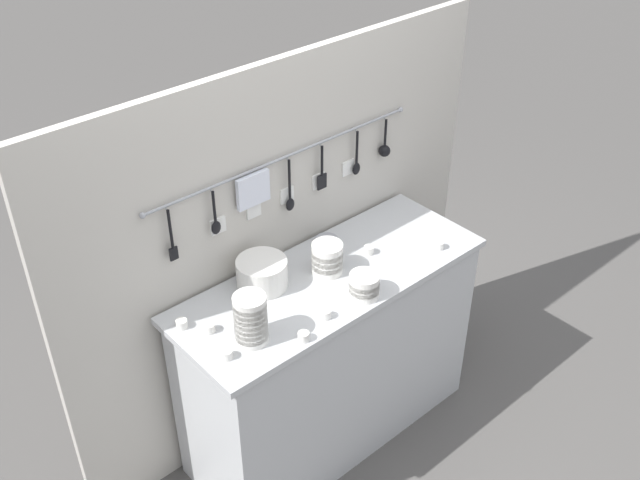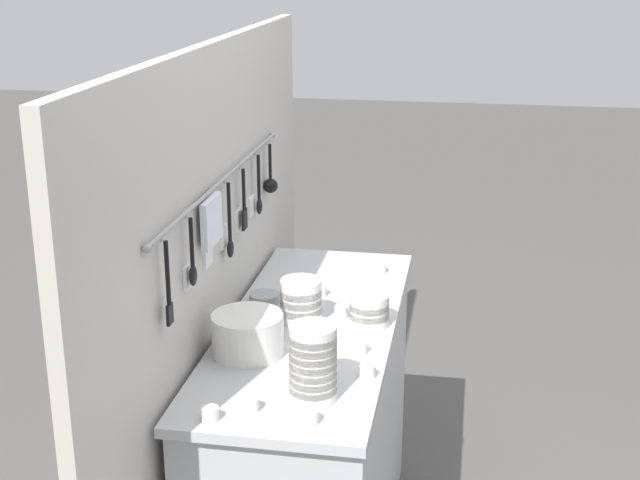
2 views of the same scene
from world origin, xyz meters
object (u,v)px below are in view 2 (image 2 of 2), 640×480
at_px(steel_mixing_bowl, 265,298).
at_px(cup_edge_far, 368,371).
at_px(bowl_stack_short_front, 369,310).
at_px(plate_stack, 248,334).
at_px(cup_mid_row, 210,414).
at_px(cup_edge_near, 251,404).
at_px(cup_beside_plates, 341,311).
at_px(cup_back_left, 310,416).
at_px(bowl_stack_back_corner, 301,301).
at_px(cup_front_right, 360,348).
at_px(cup_back_right, 320,290).
at_px(cup_front_left, 380,268).
at_px(bowl_stack_tall_left, 313,363).

height_order(steel_mixing_bowl, cup_edge_far, cup_edge_far).
height_order(bowl_stack_short_front, steel_mixing_bowl, bowl_stack_short_front).
bearing_deg(bowl_stack_short_front, plate_stack, 129.39).
bearing_deg(cup_mid_row, cup_edge_near, -53.55).
bearing_deg(cup_beside_plates, cup_back_left, -177.95).
distance_m(bowl_stack_back_corner, plate_stack, 0.29).
bearing_deg(cup_edge_far, cup_front_right, 15.89).
height_order(cup_back_left, cup_mid_row, same).
xyz_separation_m(plate_stack, cup_back_right, (0.49, -0.13, -0.04)).
relative_size(steel_mixing_bowl, cup_front_left, 2.30).
distance_m(bowl_stack_short_front, cup_back_right, 0.30).
xyz_separation_m(cup_back_left, cup_edge_near, (0.04, 0.16, 0.00)).
height_order(plate_stack, cup_back_left, plate_stack).
height_order(cup_front_right, cup_edge_near, same).
bearing_deg(cup_mid_row, cup_edge_far, -50.06).
bearing_deg(bowl_stack_short_front, cup_front_left, 2.16).
xyz_separation_m(bowl_stack_back_corner, steel_mixing_bowl, (0.13, 0.15, -0.06)).
bearing_deg(cup_edge_near, cup_mid_row, 126.45).
bearing_deg(bowl_stack_short_front, cup_edge_far, -173.55).
height_order(bowl_stack_tall_left, cup_back_right, bowl_stack_tall_left).
bearing_deg(steel_mixing_bowl, cup_front_right, -132.33).
xyz_separation_m(bowl_stack_tall_left, cup_edge_far, (0.15, -0.13, -0.09)).
relative_size(cup_front_right, cup_edge_near, 1.00).
bearing_deg(cup_mid_row, bowl_stack_short_front, -26.12).
bearing_deg(cup_mid_row, cup_back_left, -82.95).
bearing_deg(cup_beside_plates, cup_mid_row, 162.31).
height_order(plate_stack, cup_front_left, plate_stack).
relative_size(bowl_stack_short_front, cup_front_left, 2.79).
relative_size(bowl_stack_back_corner, plate_stack, 0.66).
bearing_deg(cup_mid_row, cup_beside_plates, -17.69).
xyz_separation_m(steel_mixing_bowl, cup_edge_far, (-0.49, -0.42, 0.00)).
bearing_deg(cup_beside_plates, bowl_stack_back_corner, 115.22).
height_order(cup_beside_plates, cup_front_left, same).
xyz_separation_m(bowl_stack_short_front, cup_back_left, (-0.64, 0.07, -0.03)).
relative_size(cup_back_left, cup_front_left, 1.00).
height_order(bowl_stack_back_corner, steel_mixing_bowl, bowl_stack_back_corner).
bearing_deg(steel_mixing_bowl, cup_beside_plates, -105.19).
height_order(plate_stack, cup_edge_near, plate_stack).
distance_m(cup_back_right, cup_edge_near, 0.83).
xyz_separation_m(bowl_stack_short_front, cup_beside_plates, (0.05, 0.10, -0.03)).
bearing_deg(cup_edge_near, bowl_stack_tall_left, -57.95).
bearing_deg(cup_front_right, steel_mixing_bowl, 47.67).
xyz_separation_m(cup_back_right, cup_front_left, (0.26, -0.18, 0.00)).
height_order(cup_front_right, cup_edge_far, same).
height_order(bowl_stack_tall_left, bowl_stack_short_front, bowl_stack_tall_left).
distance_m(bowl_stack_back_corner, cup_front_left, 0.53).
bearing_deg(cup_back_left, bowl_stack_back_corner, 13.18).
bearing_deg(cup_back_left, cup_front_right, -9.47).
relative_size(steel_mixing_bowl, cup_edge_near, 2.30).
xyz_separation_m(steel_mixing_bowl, cup_back_right, (0.09, -0.18, 0.00)).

